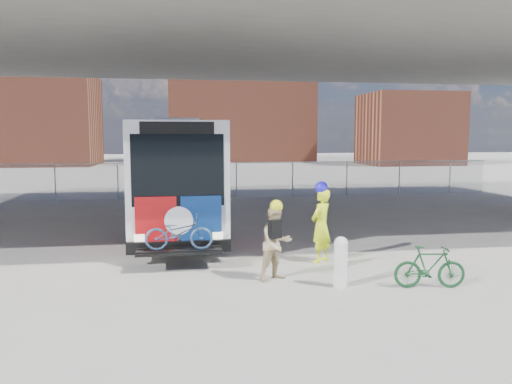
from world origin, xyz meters
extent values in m
plane|color=#9E9991|center=(0.00, 0.00, 0.00)|extent=(160.00, 160.00, 0.00)
cube|color=silver|center=(-2.00, 4.53, 1.95)|extent=(2.55, 12.00, 3.20)
cube|color=black|center=(-2.00, 5.03, 2.59)|extent=(2.61, 11.00, 1.28)
cube|color=black|center=(-2.00, -1.42, 2.33)|extent=(2.24, 0.12, 1.76)
cube|color=black|center=(-2.00, -1.42, 3.36)|extent=(1.78, 0.12, 0.30)
cube|color=black|center=(-2.00, -1.52, 0.45)|extent=(2.55, 0.20, 0.30)
cube|color=#A50C10|center=(-2.55, -1.49, 1.10)|extent=(1.00, 0.08, 1.20)
cube|color=navy|center=(-1.45, -1.49, 1.10)|extent=(1.00, 0.08, 1.20)
cylinder|color=silver|center=(-2.00, -1.51, 1.10)|extent=(0.70, 0.06, 0.70)
cube|color=gray|center=(-2.00, 4.53, 3.62)|extent=(1.28, 7.20, 0.14)
cube|color=black|center=(-2.00, -2.02, 0.45)|extent=(2.00, 0.70, 0.06)
cylinder|color=black|center=(-3.15, 0.13, 0.50)|extent=(0.30, 1.00, 1.00)
cylinder|color=black|center=(-0.85, 0.13, 0.50)|extent=(0.30, 1.00, 1.00)
cylinder|color=black|center=(-3.15, 8.73, 0.50)|extent=(0.30, 1.00, 1.00)
cylinder|color=black|center=(-0.85, 8.73, 0.50)|extent=(0.30, 1.00, 1.00)
cube|color=#A50C10|center=(-3.30, 0.73, 1.30)|extent=(0.06, 2.60, 1.70)
cube|color=navy|center=(-3.30, 2.33, 1.30)|extent=(0.06, 1.40, 1.70)
cube|color=#A50C10|center=(-0.70, 0.73, 1.30)|extent=(0.06, 2.60, 1.70)
cube|color=navy|center=(-0.70, 2.33, 1.30)|extent=(0.06, 1.40, 1.70)
imported|color=#38567C|center=(-2.00, -2.02, 0.90)|extent=(1.62, 0.63, 0.84)
cube|color=#605E59|center=(0.00, 4.00, 6.75)|extent=(40.00, 16.00, 1.50)
cube|color=#605E59|center=(0.00, 4.00, 7.55)|extent=(40.00, 0.60, 0.80)
cylinder|color=gray|center=(-8.00, 12.00, 0.90)|extent=(0.06, 0.06, 1.80)
cylinder|color=gray|center=(-4.00, 12.00, 0.90)|extent=(0.06, 0.06, 1.80)
cylinder|color=gray|center=(0.00, 12.00, 0.90)|extent=(0.06, 0.06, 1.80)
cylinder|color=gray|center=(4.00, 12.00, 0.90)|extent=(0.06, 0.06, 1.80)
cylinder|color=gray|center=(8.00, 12.00, 0.90)|extent=(0.06, 0.06, 1.80)
cylinder|color=gray|center=(12.00, 12.00, 0.90)|extent=(0.06, 0.06, 1.80)
plane|color=gray|center=(0.00, 12.00, 0.90)|extent=(30.00, 0.00, 30.00)
cube|color=gray|center=(0.00, 12.00, 1.82)|extent=(30.00, 0.05, 0.04)
cube|color=brown|center=(-18.00, 45.00, 5.00)|extent=(14.00, 10.00, 10.00)
cube|color=brown|center=(6.00, 52.00, 6.00)|extent=(18.00, 12.00, 12.00)
cube|color=brown|center=(24.00, 40.00, 4.00)|extent=(10.00, 8.00, 8.00)
cylinder|color=brown|center=(14.00, 55.00, 12.50)|extent=(2.20, 2.20, 25.00)
cylinder|color=silver|center=(1.33, -3.92, 0.47)|extent=(0.28, 0.28, 0.94)
sphere|color=silver|center=(1.33, -3.92, 0.94)|extent=(0.28, 0.28, 0.28)
imported|color=#E5FF1A|center=(1.53, -1.77, 0.93)|extent=(0.80, 0.79, 1.86)
sphere|color=#221CEE|center=(1.53, -1.77, 1.88)|extent=(0.32, 0.32, 0.32)
imported|color=tan|center=(0.11, -3.19, 0.81)|extent=(0.98, 0.89, 1.62)
sphere|color=#E8F219|center=(0.11, -3.19, 1.64)|extent=(0.28, 0.28, 0.28)
cube|color=black|center=(0.04, -3.37, 1.17)|extent=(0.32, 0.26, 0.40)
imported|color=#154422|center=(3.15, -4.27, 0.45)|extent=(1.53, 0.64, 0.89)
camera|label=1|loc=(-1.99, -13.72, 3.14)|focal=35.00mm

